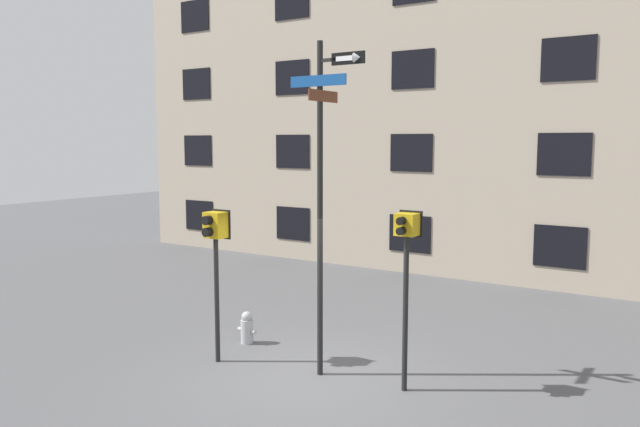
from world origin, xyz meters
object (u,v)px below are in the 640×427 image
object	(u,v)px
pedestrian_signal_left	(215,242)
fire_hydrant	(247,328)
pedestrian_signal_right	(406,254)
street_sign_pole	(323,184)

from	to	relation	value
pedestrian_signal_left	fire_hydrant	world-z (taller)	pedestrian_signal_left
fire_hydrant	pedestrian_signal_right	bearing A→B (deg)	-7.22
street_sign_pole	fire_hydrant	world-z (taller)	street_sign_pole
pedestrian_signal_right	pedestrian_signal_left	bearing A→B (deg)	-169.48
street_sign_pole	pedestrian_signal_right	xyz separation A→B (m)	(1.35, 0.14, -0.97)
street_sign_pole	pedestrian_signal_left	bearing A→B (deg)	-166.24
pedestrian_signal_right	fire_hydrant	xyz separation A→B (m)	(-3.36, 0.43, -1.78)
street_sign_pole	pedestrian_signal_left	size ratio (longest dim) A/B	2.02
pedestrian_signal_left	street_sign_pole	bearing A→B (deg)	13.76
fire_hydrant	street_sign_pole	bearing A→B (deg)	-15.78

